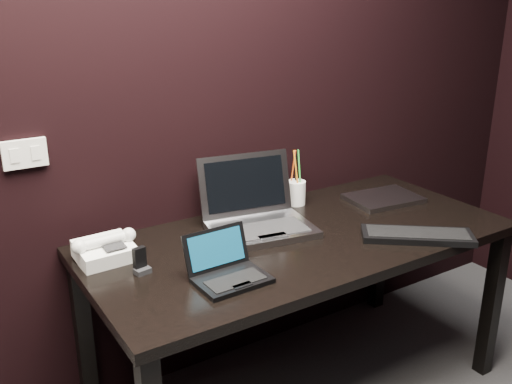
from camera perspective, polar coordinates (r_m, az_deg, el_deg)
wall_back at (r=2.30m, az=-7.32°, el=10.44°), size 4.00×0.00×4.00m
wall_switch at (r=2.14m, az=-22.13°, el=3.57°), size 0.15×0.02×0.10m
desk at (r=2.31m, az=4.49°, el=-6.06°), size 1.70×0.80×0.74m
netbook at (r=1.92m, az=-2.85°, el=-7.87°), size 0.24×0.22×0.15m
silver_laptop at (r=2.31m, az=0.12°, el=-2.48°), size 0.46×0.42×0.28m
ext_keyboard at (r=2.32m, az=15.83°, el=-4.19°), size 0.42×0.38×0.03m
closed_laptop at (r=2.69m, az=12.62°, el=-0.62°), size 0.35×0.27×0.02m
desk_phone at (r=2.11m, az=-14.90°, el=-5.58°), size 0.24×0.18×0.12m
mobile_phone at (r=2.00m, az=-11.47°, el=-7.00°), size 0.06×0.05×0.09m
pen_cup at (r=2.58m, az=4.02°, el=0.04°), size 0.11×0.11×0.25m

